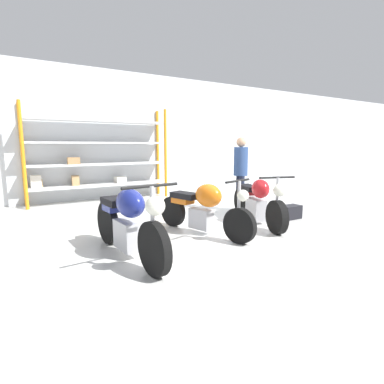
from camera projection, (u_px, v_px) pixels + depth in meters
The scene contains 8 objects.
ground_plane at pixel (204, 236), 5.04m from camera, with size 30.00×30.00×0.00m, color silver.
back_wall at pixel (119, 135), 8.66m from camera, with size 30.00×0.08×3.60m.
shelving_rack at pixel (97, 156), 8.07m from camera, with size 3.74×0.63×2.54m.
motorcycle_blue at pixel (128, 221), 4.00m from camera, with size 0.71×2.13×1.08m.
motorcycle_orange at pixel (203, 207), 5.10m from camera, with size 0.83×2.02×1.00m.
motorcycle_red at pixel (257, 201), 5.86m from camera, with size 0.90×2.07×0.99m.
person_browsing at pixel (241, 168), 6.89m from camera, with size 0.40×0.40×1.70m.
toolbox at pixel (290, 212), 6.23m from camera, with size 0.44×0.26×0.28m.
Camera 1 is at (-2.65, -4.09, 1.52)m, focal length 28.00 mm.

